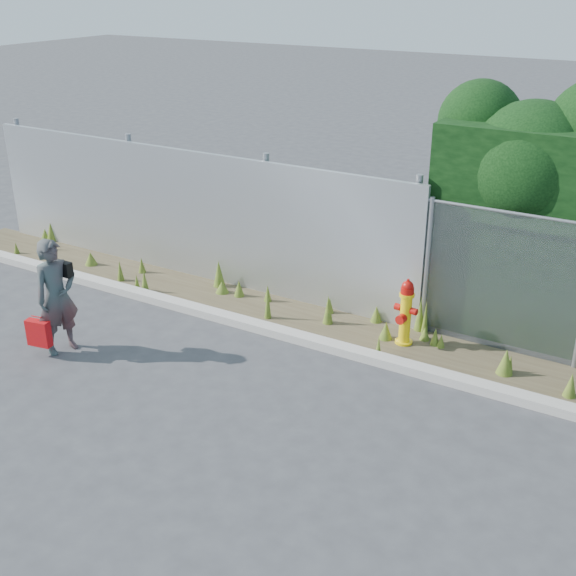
{
  "coord_description": "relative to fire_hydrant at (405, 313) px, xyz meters",
  "views": [
    {
      "loc": [
        4.14,
        -6.18,
        4.89
      ],
      "look_at": [
        -0.3,
        1.4,
        1.0
      ],
      "focal_mm": 45.0,
      "sensor_mm": 36.0,
      "label": 1
    }
  ],
  "objects": [
    {
      "name": "woman",
      "position": [
        -4.05,
        -2.56,
        0.33
      ],
      "size": [
        0.54,
        0.68,
        1.64
      ],
      "primitive_type": "imported",
      "rotation": [
        0.0,
        0.0,
        1.3
      ],
      "color": "#0F6561",
      "rests_on": "ground"
    },
    {
      "name": "fire_hydrant",
      "position": [
        0.0,
        0.0,
        0.0
      ],
      "size": [
        0.34,
        0.3,
        1.0
      ],
      "rotation": [
        0.0,
        0.0,
        -0.12
      ],
      "color": "yellow",
      "rests_on": "ground"
    },
    {
      "name": "ground",
      "position": [
        -0.97,
        -2.48,
        -0.49
      ],
      "size": [
        80.0,
        80.0,
        0.0
      ],
      "primitive_type": "plane",
      "color": "#3B3B3E",
      "rests_on": "ground"
    },
    {
      "name": "corrugated_fence",
      "position": [
        -4.22,
        0.53,
        0.62
      ],
      "size": [
        8.5,
        0.21,
        2.3
      ],
      "color": "#B9BCC1",
      "rests_on": "ground"
    },
    {
      "name": "weed_strip",
      "position": [
        -0.57,
        -0.02,
        -0.37
      ],
      "size": [
        16.0,
        1.3,
        0.55
      ],
      "color": "#493D2A",
      "rests_on": "ground"
    },
    {
      "name": "black_shoulder_bag",
      "position": [
        -4.04,
        -2.39,
        0.68
      ],
      "size": [
        0.27,
        0.11,
        0.2
      ],
      "rotation": [
        0.0,
        0.0,
        0.0
      ],
      "color": "black"
    },
    {
      "name": "curb",
      "position": [
        -0.97,
        -0.68,
        -0.43
      ],
      "size": [
        16.0,
        0.22,
        0.12
      ],
      "primitive_type": "cube",
      "color": "#AEA79D",
      "rests_on": "ground"
    },
    {
      "name": "red_tote_bag",
      "position": [
        -4.17,
        -2.85,
        -0.13
      ],
      "size": [
        0.34,
        0.12,
        0.44
      ],
      "rotation": [
        0.0,
        0.0,
        0.18
      ],
      "color": "red"
    }
  ]
}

